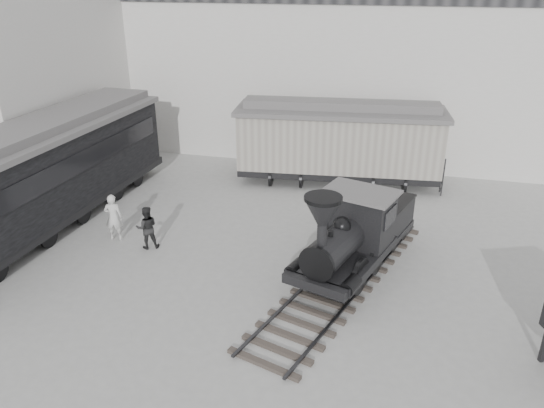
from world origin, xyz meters
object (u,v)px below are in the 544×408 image
(visitor_b, at_px, (147,228))
(passenger_coach, at_px, (43,175))
(locomotive, at_px, (353,237))
(boxcar, at_px, (339,140))
(visitor_a, at_px, (114,217))

(visitor_b, bearing_deg, passenger_coach, -36.99)
(locomotive, bearing_deg, boxcar, 118.52)
(locomotive, relative_size, visitor_b, 6.26)
(visitor_a, bearing_deg, visitor_b, 156.67)
(locomotive, distance_m, passenger_coach, 12.22)
(passenger_coach, relative_size, visitor_a, 7.99)
(passenger_coach, distance_m, visitor_b, 4.93)
(locomotive, xyz_separation_m, boxcar, (-1.63, 8.31, 0.77))
(visitor_a, height_order, visitor_b, visitor_a)
(visitor_a, bearing_deg, passenger_coach, -21.14)
(passenger_coach, height_order, visitor_b, passenger_coach)
(passenger_coach, xyz_separation_m, visitor_a, (3.17, -0.49, -1.24))
(boxcar, bearing_deg, visitor_a, -138.32)
(visitor_a, xyz_separation_m, visitor_b, (1.51, -0.29, -0.10))
(boxcar, xyz_separation_m, passenger_coach, (-10.54, -7.66, 0.08))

